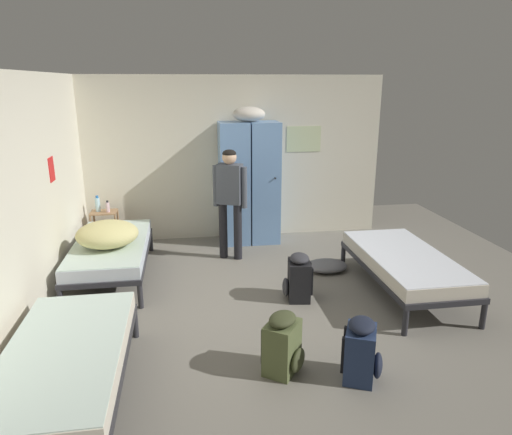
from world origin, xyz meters
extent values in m
plane|color=slate|center=(0.00, 0.00, 0.00)|extent=(7.85, 7.85, 0.00)
cube|color=beige|center=(0.00, 2.48, 1.26)|extent=(4.69, 0.06, 2.52)
cube|color=beige|center=(-2.32, 0.00, 1.26)|extent=(0.06, 4.91, 2.52)
cube|color=beige|center=(1.10, 2.45, 1.55)|extent=(0.55, 0.01, 0.40)
cube|color=red|center=(-2.28, 0.86, 1.45)|extent=(0.01, 0.20, 0.28)
cube|color=#6B93C6|center=(-0.04, 2.17, 0.93)|extent=(0.44, 0.52, 1.85)
cylinder|color=black|center=(0.08, 1.90, 1.05)|extent=(0.02, 0.03, 0.02)
cube|color=#6B93C6|center=(0.42, 2.17, 0.93)|extent=(0.44, 0.52, 1.85)
cylinder|color=black|center=(0.54, 1.90, 1.05)|extent=(0.02, 0.03, 0.02)
ellipsoid|color=beige|center=(0.19, 2.17, 1.96)|extent=(0.48, 0.36, 0.22)
cylinder|color=#99704C|center=(-2.16, 2.05, 0.28)|extent=(0.03, 0.03, 0.55)
cylinder|color=#99704C|center=(-1.81, 2.05, 0.28)|extent=(0.03, 0.03, 0.55)
cylinder|color=#99704C|center=(-2.16, 2.32, 0.28)|extent=(0.03, 0.03, 0.55)
cylinder|color=#99704C|center=(-1.81, 2.32, 0.28)|extent=(0.03, 0.03, 0.55)
cube|color=#99704C|center=(-1.99, 2.18, 0.19)|extent=(0.38, 0.30, 0.02)
cube|color=#99704C|center=(-1.99, 2.18, 0.56)|extent=(0.38, 0.30, 0.02)
cylinder|color=#28282D|center=(-2.16, 0.11, 0.14)|extent=(0.06, 0.06, 0.28)
cylinder|color=#28282D|center=(-1.32, 0.11, 0.14)|extent=(0.06, 0.06, 0.28)
cylinder|color=#28282D|center=(-2.16, 1.95, 0.14)|extent=(0.06, 0.06, 0.28)
cylinder|color=#28282D|center=(-1.32, 1.95, 0.14)|extent=(0.06, 0.06, 0.28)
cube|color=#28282D|center=(-1.74, 1.03, 0.31)|extent=(0.90, 1.90, 0.06)
cube|color=silver|center=(-1.74, 1.03, 0.41)|extent=(0.87, 1.84, 0.14)
cube|color=silver|center=(-1.74, 1.03, 0.49)|extent=(0.86, 1.82, 0.01)
cylinder|color=#28282D|center=(-2.16, -0.50, 0.14)|extent=(0.06, 0.06, 0.28)
cylinder|color=#28282D|center=(-1.32, -0.50, 0.14)|extent=(0.06, 0.06, 0.28)
cube|color=#28282D|center=(-1.74, -1.42, 0.31)|extent=(0.90, 1.90, 0.06)
cube|color=beige|center=(-1.74, -1.42, 0.41)|extent=(0.87, 1.84, 0.14)
cube|color=silver|center=(-1.74, -1.42, 0.49)|extent=(0.86, 1.82, 0.01)
cylinder|color=#28282D|center=(2.16, 0.96, 0.14)|extent=(0.06, 0.06, 0.28)
cylinder|color=#28282D|center=(1.32, 0.96, 0.14)|extent=(0.06, 0.06, 0.28)
cylinder|color=#28282D|center=(2.16, -0.88, 0.14)|extent=(0.06, 0.06, 0.28)
cylinder|color=#28282D|center=(1.32, -0.88, 0.14)|extent=(0.06, 0.06, 0.28)
cube|color=#28282D|center=(1.74, 0.04, 0.31)|extent=(0.90, 1.90, 0.06)
cube|color=beige|center=(1.74, 0.04, 0.41)|extent=(0.87, 1.84, 0.14)
cube|color=silver|center=(1.74, 0.04, 0.49)|extent=(0.86, 1.82, 0.01)
ellipsoid|color=#D1C67F|center=(-1.73, 0.84, 0.65)|extent=(0.74, 0.70, 0.31)
cylinder|color=black|center=(-0.07, 1.44, 0.40)|extent=(0.12, 0.12, 0.80)
cylinder|color=black|center=(-0.27, 1.52, 0.40)|extent=(0.12, 0.12, 0.80)
cube|color=#474C56|center=(-0.17, 1.48, 1.08)|extent=(0.38, 0.32, 0.55)
cylinder|color=#474C56|center=(0.02, 1.39, 1.04)|extent=(0.08, 0.08, 0.57)
cylinder|color=#474C56|center=(-0.36, 1.56, 1.04)|extent=(0.08, 0.08, 0.57)
sphere|color=#DBAD89|center=(-0.17, 1.48, 1.44)|extent=(0.20, 0.20, 0.20)
ellipsoid|color=black|center=(-0.17, 1.48, 1.49)|extent=(0.19, 0.19, 0.11)
cylinder|color=#B2DBEA|center=(-2.07, 2.20, 0.67)|extent=(0.07, 0.07, 0.20)
cylinder|color=#2666B2|center=(-2.07, 2.20, 0.79)|extent=(0.04, 0.04, 0.04)
cylinder|color=beige|center=(-1.92, 2.14, 0.64)|extent=(0.05, 0.05, 0.15)
cylinder|color=black|center=(-1.92, 2.14, 0.73)|extent=(0.03, 0.03, 0.03)
cube|color=navy|center=(0.61, -1.47, 0.23)|extent=(0.35, 0.39, 0.46)
ellipsoid|color=black|center=(0.75, -1.53, 0.15)|extent=(0.17, 0.25, 0.20)
ellipsoid|color=black|center=(0.61, -1.47, 0.50)|extent=(0.32, 0.35, 0.10)
cube|color=black|center=(0.45, -1.49, 0.25)|extent=(0.04, 0.06, 0.32)
cube|color=black|center=(0.53, -1.33, 0.25)|extent=(0.04, 0.06, 0.32)
cube|color=black|center=(0.47, 0.07, 0.23)|extent=(0.28, 0.35, 0.46)
ellipsoid|color=#2D2D33|center=(0.32, 0.09, 0.15)|extent=(0.11, 0.25, 0.20)
ellipsoid|color=#2D2D33|center=(0.47, 0.07, 0.50)|extent=(0.25, 0.32, 0.10)
cube|color=black|center=(0.62, 0.13, 0.25)|extent=(0.03, 0.05, 0.32)
cube|color=black|center=(0.59, -0.04, 0.25)|extent=(0.03, 0.05, 0.32)
cube|color=#566038|center=(-0.01, -1.27, 0.23)|extent=(0.38, 0.40, 0.46)
ellipsoid|color=#383D23|center=(0.11, -1.36, 0.15)|extent=(0.20, 0.24, 0.20)
ellipsoid|color=#383D23|center=(-0.01, -1.27, 0.50)|extent=(0.34, 0.36, 0.10)
cube|color=black|center=(-0.17, -1.26, 0.25)|extent=(0.05, 0.05, 0.32)
cube|color=black|center=(-0.07, -1.12, 0.25)|extent=(0.05, 0.05, 0.32)
ellipsoid|color=slate|center=(1.04, 0.82, 0.07)|extent=(0.56, 0.42, 0.14)
camera|label=1|loc=(-0.76, -4.68, 2.42)|focal=32.45mm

